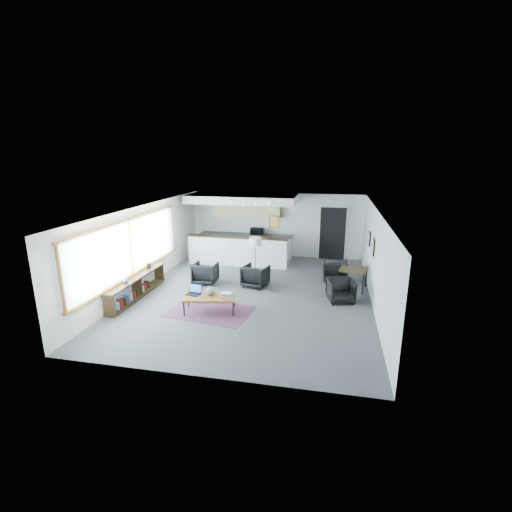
% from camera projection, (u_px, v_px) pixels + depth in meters
% --- Properties ---
extents(room, '(7.02, 9.02, 2.62)m').
position_uv_depth(room, '(253.00, 252.00, 11.01)').
color(room, '#4D4D50').
rests_on(room, ground).
extents(window, '(0.10, 5.95, 1.66)m').
position_uv_depth(window, '(130.00, 249.00, 10.80)').
color(window, '#8CBFFF').
rests_on(window, room).
extents(console, '(0.35, 3.00, 0.80)m').
position_uv_depth(console, '(136.00, 287.00, 10.93)').
color(console, '#332411').
rests_on(console, floor).
extents(kitchenette, '(4.20, 1.96, 2.60)m').
position_uv_depth(kitchenette, '(243.00, 225.00, 14.72)').
color(kitchenette, white).
rests_on(kitchenette, floor).
extents(doorway, '(1.10, 0.12, 2.15)m').
position_uv_depth(doorway, '(332.00, 233.00, 14.79)').
color(doorway, black).
rests_on(doorway, room).
extents(track_light, '(1.60, 0.07, 0.15)m').
position_uv_depth(track_light, '(250.00, 201.00, 12.87)').
color(track_light, silver).
rests_on(track_light, room).
extents(wall_art_lower, '(0.03, 0.38, 0.48)m').
position_uv_depth(wall_art_lower, '(373.00, 247.00, 10.64)').
color(wall_art_lower, black).
rests_on(wall_art_lower, room).
extents(wall_art_upper, '(0.03, 0.34, 0.44)m').
position_uv_depth(wall_art_upper, '(369.00, 239.00, 11.88)').
color(wall_art_upper, black).
rests_on(wall_art_upper, room).
extents(kilim_rug, '(2.35, 1.76, 0.01)m').
position_uv_depth(kilim_rug, '(210.00, 311.00, 10.05)').
color(kilim_rug, '#542D44').
rests_on(kilim_rug, floor).
extents(coffee_table, '(1.52, 1.02, 0.46)m').
position_uv_depth(coffee_table, '(210.00, 297.00, 9.94)').
color(coffee_table, brown).
rests_on(coffee_table, floor).
extents(laptop, '(0.39, 0.33, 0.25)m').
position_uv_depth(laptop, '(194.00, 291.00, 10.06)').
color(laptop, black).
rests_on(laptop, coffee_table).
extents(ceramic_pot, '(0.25, 0.25, 0.25)m').
position_uv_depth(ceramic_pot, '(210.00, 291.00, 9.94)').
color(ceramic_pot, gray).
rests_on(ceramic_pot, coffee_table).
extents(book_stack, '(0.33, 0.26, 0.10)m').
position_uv_depth(book_stack, '(227.00, 294.00, 9.90)').
color(book_stack, silver).
rests_on(book_stack, coffee_table).
extents(coaster, '(0.13, 0.13, 0.01)m').
position_uv_depth(coaster, '(208.00, 299.00, 9.69)').
color(coaster, '#E5590C').
rests_on(coaster, coffee_table).
extents(armchair_left, '(0.73, 0.69, 0.75)m').
position_uv_depth(armchair_left, '(205.00, 272.00, 12.16)').
color(armchair_left, black).
rests_on(armchair_left, floor).
extents(armchair_right, '(0.88, 0.85, 0.76)m').
position_uv_depth(armchair_right, '(255.00, 275.00, 11.87)').
color(armchair_right, black).
rests_on(armchair_right, floor).
extents(floor_lamp, '(0.48, 0.48, 1.45)m').
position_uv_depth(floor_lamp, '(255.00, 243.00, 12.32)').
color(floor_lamp, black).
rests_on(floor_lamp, floor).
extents(dining_table, '(0.95, 0.95, 0.67)m').
position_uv_depth(dining_table, '(353.00, 271.00, 11.56)').
color(dining_table, '#332411').
rests_on(dining_table, floor).
extents(dining_chair_near, '(0.73, 0.70, 0.63)m').
position_uv_depth(dining_chair_near, '(341.00, 291.00, 10.64)').
color(dining_chair_near, black).
rests_on(dining_chair_near, floor).
extents(dining_chair_far, '(0.69, 0.65, 0.68)m').
position_uv_depth(dining_chair_far, '(335.00, 271.00, 12.36)').
color(dining_chair_far, black).
rests_on(dining_chair_far, floor).
extents(microwave, '(0.51, 0.31, 0.33)m').
position_uv_depth(microwave, '(257.00, 231.00, 15.13)').
color(microwave, black).
rests_on(microwave, kitchenette).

